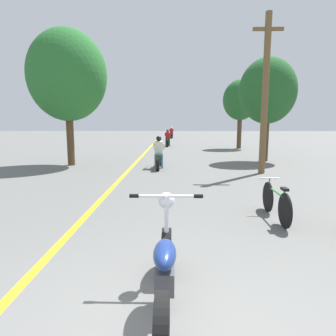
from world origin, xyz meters
The scene contains 10 objects.
lane_stripe_center centered at (-1.70, 12.48, 0.00)m, with size 0.14×48.00×0.01m, color yellow.
utility_pole centered at (3.53, 9.02, 3.02)m, with size 1.10×0.24×5.86m.
roadside_tree_right_near centered at (4.71, 12.63, 3.43)m, with size 2.77×2.49×5.05m.
roadside_tree_right_far centered at (4.94, 19.76, 3.48)m, with size 2.51×2.26×4.96m.
roadside_tree_left centered at (-4.54, 11.02, 3.96)m, with size 3.46×3.11×5.97m.
motorcycle_foreground centered at (0.07, 0.53, 0.43)m, with size 0.88×2.10×1.12m.
motorcycle_rider_lead centered at (-0.49, 10.22, 0.52)m, with size 0.50×2.04×1.37m.
motorcycle_rider_mid centered at (-0.36, 21.65, 0.51)m, with size 0.50×2.16×1.35m.
motorcycle_rider_far centered at (-0.17, 33.31, 0.51)m, with size 0.50×2.01×1.35m.
bicycle_parked centered at (2.24, 3.50, 0.36)m, with size 0.44×1.70×0.77m.
Camera 1 is at (0.17, -2.44, 1.98)m, focal length 32.00 mm.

